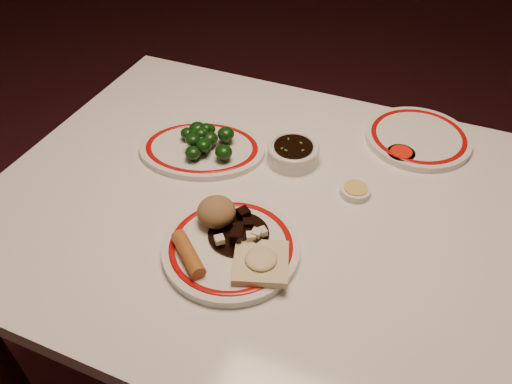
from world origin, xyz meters
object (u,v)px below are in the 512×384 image
object	(u,v)px
spring_roll	(188,254)
stirfry_heap	(240,232)
broccoli_plate	(202,149)
broccoli_pile	(204,140)
fried_wonton	(261,262)
rice_mound	(216,212)
soy_bowl	(293,154)
dining_table	(277,233)
main_plate	(231,248)

from	to	relation	value
spring_roll	stirfry_heap	distance (m)	0.11
broccoli_plate	broccoli_pile	xyz separation A→B (m)	(0.01, -0.00, 0.03)
spring_roll	fried_wonton	size ratio (longest dim) A/B	0.83
rice_mound	broccoli_pile	xyz separation A→B (m)	(-0.13, 0.20, -0.01)
soy_bowl	dining_table	bearing A→B (deg)	-82.41
dining_table	fried_wonton	size ratio (longest dim) A/B	9.76
stirfry_heap	main_plate	bearing A→B (deg)	-103.90
dining_table	spring_roll	distance (m)	0.26
main_plate	fried_wonton	xyz separation A→B (m)	(0.07, -0.02, 0.02)
dining_table	broccoli_plate	world-z (taller)	broccoli_plate
main_plate	dining_table	bearing A→B (deg)	77.77
main_plate	broccoli_plate	bearing A→B (deg)	127.27
fried_wonton	stirfry_heap	xyz separation A→B (m)	(-0.06, 0.05, 0.00)
fried_wonton	stirfry_heap	size ratio (longest dim) A/B	1.06
stirfry_heap	soy_bowl	world-z (taller)	stirfry_heap
broccoli_pile	dining_table	bearing A→B (deg)	-22.97
rice_mound	broccoli_pile	size ratio (longest dim) A/B	0.51
dining_table	broccoli_plate	size ratio (longest dim) A/B	3.55
fried_wonton	broccoli_plate	distance (m)	0.38
rice_mound	broccoli_plate	size ratio (longest dim) A/B	0.22
dining_table	stirfry_heap	distance (m)	0.18
fried_wonton	broccoli_pile	world-z (taller)	broccoli_pile
fried_wonton	stirfry_heap	world-z (taller)	stirfry_heap
main_plate	stirfry_heap	bearing A→B (deg)	76.10
soy_bowl	stirfry_heap	bearing A→B (deg)	-91.66
spring_roll	soy_bowl	size ratio (longest dim) A/B	0.89
spring_roll	broccoli_pile	distance (m)	0.33
broccoli_plate	stirfry_heap	bearing A→B (deg)	-48.34
stirfry_heap	broccoli_plate	world-z (taller)	stirfry_heap
dining_table	main_plate	world-z (taller)	main_plate
broccoli_plate	spring_roll	bearing A→B (deg)	-66.59
dining_table	fried_wonton	world-z (taller)	fried_wonton
rice_mound	fried_wonton	size ratio (longest dim) A/B	0.61
broccoli_pile	broccoli_plate	bearing A→B (deg)	173.68
dining_table	rice_mound	size ratio (longest dim) A/B	16.03
rice_mound	fried_wonton	xyz separation A→B (m)	(0.12, -0.07, -0.02)
stirfry_heap	broccoli_pile	bearing A→B (deg)	130.53
spring_roll	stirfry_heap	bearing A→B (deg)	4.62
main_plate	soy_bowl	distance (m)	0.30
dining_table	broccoli_pile	bearing A→B (deg)	157.03
stirfry_heap	broccoli_plate	xyz separation A→B (m)	(-0.20, 0.22, -0.02)
broccoli_pile	spring_roll	bearing A→B (deg)	-67.87
fried_wonton	soy_bowl	bearing A→B (deg)	99.57
dining_table	spring_roll	xyz separation A→B (m)	(-0.09, -0.22, 0.12)
fried_wonton	rice_mound	bearing A→B (deg)	150.43
dining_table	rice_mound	xyz separation A→B (m)	(-0.08, -0.11, 0.14)
broccoli_pile	main_plate	bearing A→B (deg)	-53.88
stirfry_heap	broccoli_pile	distance (m)	0.29
broccoli_plate	fried_wonton	bearing A→B (deg)	-46.43
fried_wonton	broccoli_plate	world-z (taller)	fried_wonton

